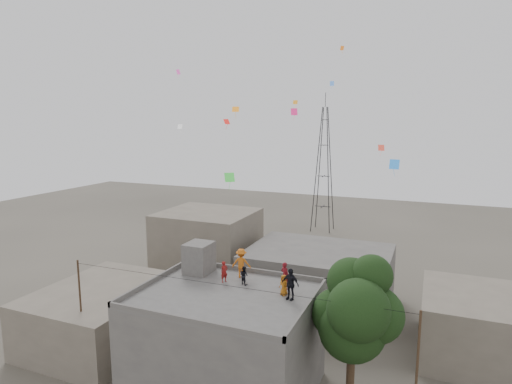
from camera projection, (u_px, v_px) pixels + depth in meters
main_building at (226, 343)px, 25.08m from camera, size 10.00×8.00×6.10m
parapet at (225, 292)px, 24.56m from camera, size 10.00×8.00×0.30m
stair_head_box at (199, 258)px, 28.00m from camera, size 1.60×1.80×2.00m
neighbor_west at (103, 314)px, 31.23m from camera, size 8.00×10.00×4.00m
neighbor_north at (318, 278)px, 37.18m from camera, size 12.00×9.00×5.00m
neighbor_northwest at (208, 246)px, 43.37m from camera, size 9.00×8.00×7.00m
neighbor_east at (476, 326)px, 29.04m from camera, size 7.00×8.00×4.40m
tree at (356, 311)px, 22.35m from camera, size 4.90×4.60×9.10m
utility_line at (224, 343)px, 23.63m from camera, size 20.12×0.62×7.40m
transmission_tower at (324, 169)px, 62.08m from camera, size 2.97×2.97×20.01m
person_red_adult at (285, 276)px, 25.29m from camera, size 0.70×0.59×1.63m
person_orange_child at (284, 285)px, 24.40m from camera, size 0.69×0.59×1.20m
person_dark_child at (244, 275)px, 26.02m from camera, size 0.67×0.61×1.14m
person_dark_adult at (290, 284)px, 23.75m from camera, size 1.12×0.64×1.80m
person_orange_adult at (241, 263)px, 27.15m from camera, size 1.35×0.98×1.88m
person_red_child at (224, 272)px, 26.38m from camera, size 0.51×0.57×1.32m
kites at (281, 119)px, 30.02m from camera, size 18.14×16.89×9.57m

